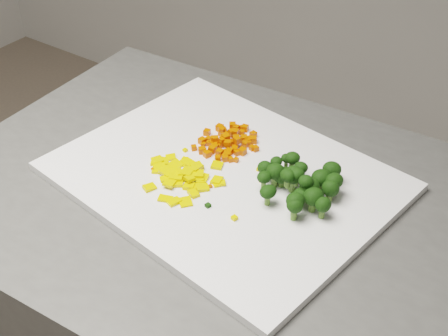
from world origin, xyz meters
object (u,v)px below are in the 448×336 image
Objects in this scene: carrot_pile at (224,136)px; broccoli_pile at (300,177)px; cutting_board at (224,177)px; pepper_pile at (181,174)px.

broccoli_pile is (0.16, -0.04, 0.02)m from carrot_pile.
cutting_board is 0.12m from broccoli_pile.
cutting_board is 0.07m from pepper_pile.
carrot_pile is (-0.05, 0.07, 0.02)m from cutting_board.
cutting_board is at bearing -169.59° from broccoli_pile.
broccoli_pile is (0.12, 0.02, 0.04)m from cutting_board.
pepper_pile is at bearing -133.02° from cutting_board.
pepper_pile is 0.97× the size of broccoli_pile.
pepper_pile is at bearing -156.76° from broccoli_pile.
cutting_board is 0.08m from carrot_pile.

